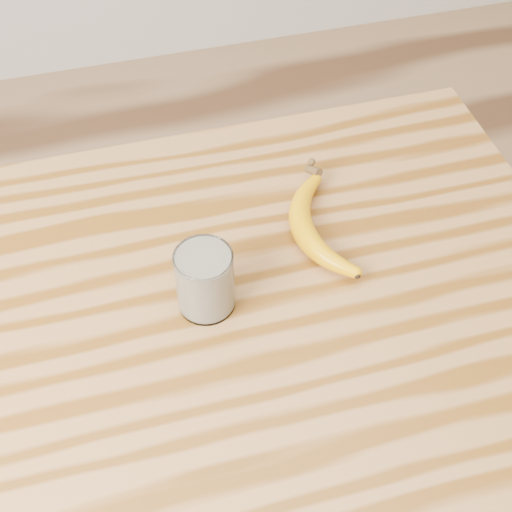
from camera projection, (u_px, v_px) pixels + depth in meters
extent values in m
cube|color=#9C6B38|center=(192.00, 324.00, 1.04)|extent=(1.20, 0.80, 0.04)
cylinder|color=brown|center=(398.00, 270.00, 1.69)|extent=(0.06, 0.06, 0.86)
cylinder|color=white|center=(205.00, 281.00, 1.00)|extent=(0.08, 0.08, 0.10)
torus|color=white|center=(203.00, 257.00, 0.97)|extent=(0.08, 0.08, 0.00)
cylinder|color=silver|center=(205.00, 280.00, 1.00)|extent=(0.08, 0.08, 0.10)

